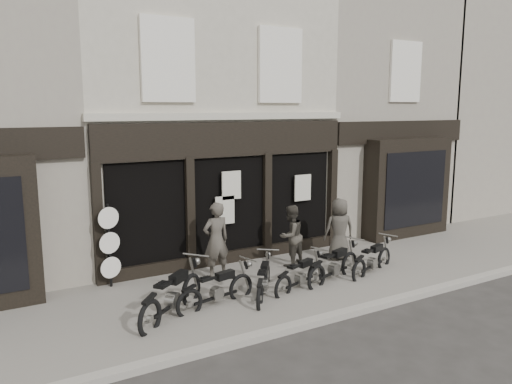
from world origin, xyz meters
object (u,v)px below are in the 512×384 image
advert_sign_post (110,250)px  motorcycle_0 (173,299)px  man_centre (291,236)px  motorcycle_2 (264,284)px  man_right (339,229)px  motorcycle_5 (372,262)px  man_left (216,240)px  motorcycle_1 (217,292)px  motorcycle_4 (334,268)px  motorcycle_3 (300,278)px

advert_sign_post → motorcycle_0: bearing=-86.0°
motorcycle_0 → man_centre: bearing=-17.4°
motorcycle_0 → man_centre: (3.86, 1.47, 0.49)m
motorcycle_2 → man_right: bearing=-31.0°
motorcycle_5 → advert_sign_post: advert_sign_post is taller
motorcycle_5 → man_left: (-3.63, 1.61, 0.69)m
man_left → motorcycle_1: bearing=62.2°
motorcycle_4 → motorcycle_0: bearing=162.7°
advert_sign_post → motorcycle_1: bearing=-65.7°
man_right → advert_sign_post: advert_sign_post is taller
man_centre → man_right: bearing=154.3°
advert_sign_post → man_right: bearing=-22.3°
motorcycle_1 → motorcycle_2: motorcycle_1 is taller
motorcycle_1 → motorcycle_3: 2.12m
man_left → man_centre: (2.13, -0.11, -0.13)m
advert_sign_post → man_left: bearing=-28.1°
motorcycle_3 → man_left: 2.24m
motorcycle_4 → man_right: size_ratio=1.18×
motorcycle_0 → man_centre: man_centre is taller
motorcycle_0 → motorcycle_2: bearing=-37.8°
motorcycle_1 → motorcycle_3: motorcycle_1 is taller
motorcycle_1 → man_centre: (2.86, 1.45, 0.55)m
motorcycle_0 → motorcycle_1: 1.00m
motorcycle_5 → motorcycle_0: bearing=159.9°
motorcycle_5 → motorcycle_3: bearing=160.3°
motorcycle_4 → man_right: (1.14, 1.22, 0.58)m
motorcycle_3 → man_centre: (0.74, 1.51, 0.58)m
motorcycle_2 → motorcycle_4: (2.01, 0.01, 0.02)m
motorcycle_4 → advert_sign_post: size_ratio=0.96×
man_centre → motorcycle_0: bearing=4.0°
man_centre → man_right: (1.45, -0.23, 0.04)m
advert_sign_post → man_centre: bearing=-22.5°
motorcycle_0 → man_left: bearing=4.1°
motorcycle_4 → motorcycle_5: (1.19, -0.06, -0.02)m
motorcycle_0 → advert_sign_post: advert_sign_post is taller
motorcycle_4 → motorcycle_5: size_ratio=1.07×
motorcycle_0 → motorcycle_3: 3.12m
motorcycle_5 → man_centre: 2.20m
motorcycle_2 → motorcycle_5: size_ratio=0.88×
motorcycle_0 → man_left: man_left is taller
motorcycle_3 → motorcycle_4: motorcycle_4 is taller
motorcycle_3 → motorcycle_5: bearing=-19.6°
motorcycle_0 → motorcycle_4: bearing=-37.9°
motorcycle_4 → man_centre: bearing=84.4°
motorcycle_1 → motorcycle_5: motorcycle_1 is taller
motorcycle_2 → motorcycle_1: bearing=127.4°
motorcycle_4 → motorcycle_1: bearing=162.4°
motorcycle_1 → advert_sign_post: (-1.68, 2.21, 0.63)m
motorcycle_4 → motorcycle_5: 1.20m
motorcycle_0 → motorcycle_3: motorcycle_0 is taller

